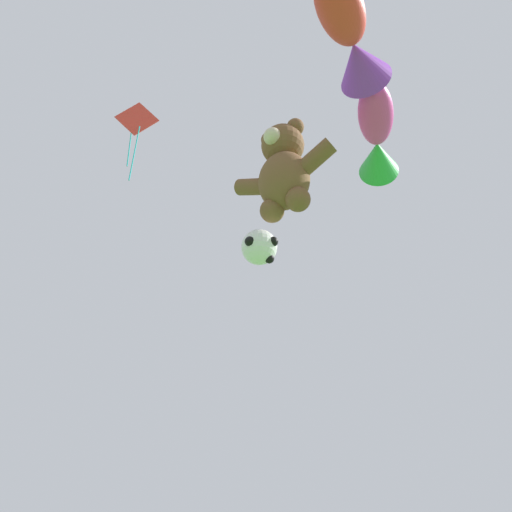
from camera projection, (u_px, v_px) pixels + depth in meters
name	position (u px, v px, depth m)	size (l,w,h in m)	color
teddy_bear_kite	(283.00, 169.00, 11.91)	(2.43, 1.07, 2.47)	brown
soccer_ball_kite	(260.00, 247.00, 11.33)	(0.79, 0.79, 0.73)	white
fish_kite_magenta	(377.00, 137.00, 11.56)	(1.66, 2.55, 0.85)	#E53F9E
fish_kite_crimson	(350.00, 36.00, 9.90)	(1.29, 2.49, 0.98)	red
diamond_kite	(136.00, 124.00, 15.33)	(0.92, 0.81, 2.93)	red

